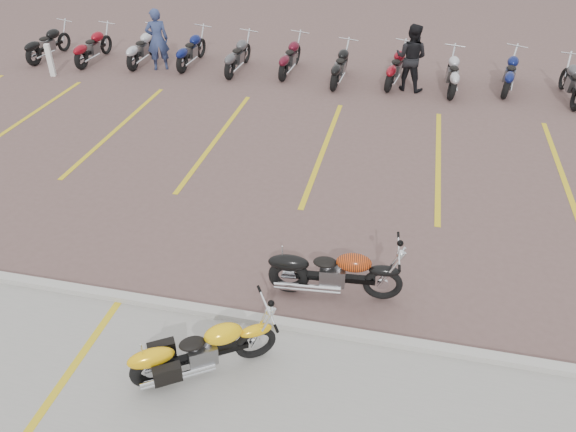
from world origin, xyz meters
name	(u,v)px	position (x,y,z in m)	size (l,w,h in m)	color
ground	(287,246)	(0.00, 0.00, 0.00)	(100.00, 100.00, 0.00)	brown
curb	(258,320)	(0.00, -2.00, 0.06)	(60.00, 0.18, 0.12)	#ADAAA3
parking_stripes	(324,149)	(0.00, 4.00, 0.00)	(38.00, 5.50, 0.01)	gold
apron_stripe	(29,431)	(-2.30, -4.50, 0.01)	(0.12, 5.00, 0.00)	gold
yellow_cruiser	(201,350)	(-0.49, -3.10, 0.42)	(1.79, 1.22, 0.84)	black
flame_cruiser	(332,274)	(1.00, -1.12, 0.44)	(2.16, 0.39, 0.89)	black
person_a	(157,40)	(-6.14, 8.43, 0.96)	(0.70, 0.46, 1.91)	navy
person_b	(411,58)	(1.77, 8.41, 0.96)	(0.93, 0.73, 1.92)	black
bollard	(50,60)	(-9.20, 7.09, 0.50)	(0.15, 0.15, 1.00)	white
bg_bike_row	(288,58)	(-1.99, 8.79, 0.55)	(17.24, 2.03, 1.10)	black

